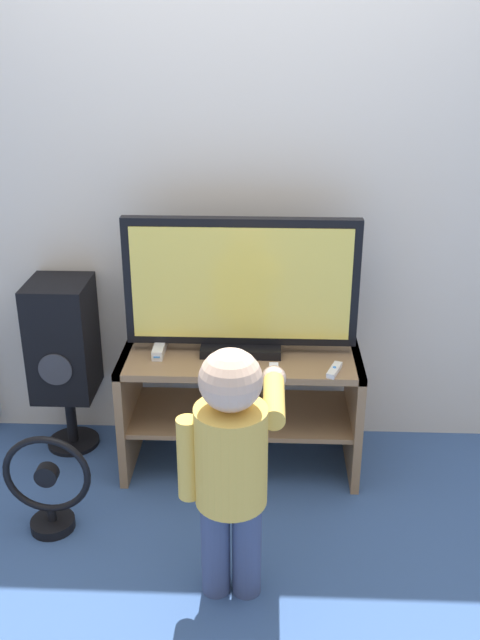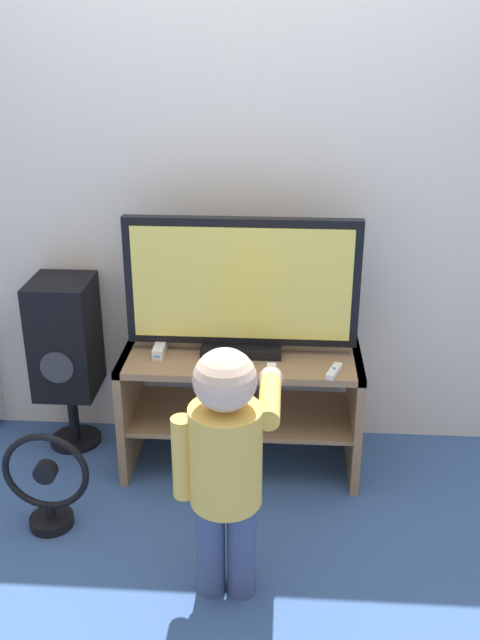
{
  "view_description": "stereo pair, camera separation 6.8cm",
  "coord_description": "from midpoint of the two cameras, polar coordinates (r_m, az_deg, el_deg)",
  "views": [
    {
      "loc": [
        0.11,
        -2.59,
        1.92
      ],
      "look_at": [
        0.0,
        0.14,
        0.76
      ],
      "focal_mm": 40.0,
      "sensor_mm": 36.0,
      "label": 1
    },
    {
      "loc": [
        0.18,
        -2.58,
        1.92
      ],
      "look_at": [
        0.0,
        0.14,
        0.76
      ],
      "focal_mm": 40.0,
      "sensor_mm": 36.0,
      "label": 2
    }
  ],
  "objects": [
    {
      "name": "ground_plane",
      "position": [
        3.23,
        -0.73,
        -13.57
      ],
      "size": [
        16.0,
        16.0,
        0.0
      ],
      "primitive_type": "plane",
      "color": "#38568C"
    },
    {
      "name": "tv_stand",
      "position": [
        3.23,
        -0.53,
        -5.8
      ],
      "size": [
        1.05,
        0.47,
        0.56
      ],
      "color": "#93704C",
      "rests_on": "ground_plane"
    },
    {
      "name": "game_console",
      "position": [
        3.16,
        -7.03,
        -2.2
      ],
      "size": [
        0.05,
        0.2,
        0.04
      ],
      "color": "white",
      "rests_on": "tv_stand"
    },
    {
      "name": "speaker_tower",
      "position": [
        3.39,
        -14.52,
        -1.76
      ],
      "size": [
        0.28,
        0.31,
        0.84
      ],
      "color": "black",
      "rests_on": "ground_plane"
    },
    {
      "name": "television",
      "position": [
        3.04,
        -0.55,
        2.58
      ],
      "size": [
        1.0,
        0.2,
        0.6
      ],
      "color": "black",
      "rests_on": "tv_stand"
    },
    {
      "name": "floor_fan",
      "position": [
        3.02,
        -15.72,
        -12.77
      ],
      "size": [
        0.35,
        0.18,
        0.44
      ],
      "color": "black",
      "rests_on": "ground_plane"
    },
    {
      "name": "child",
      "position": [
        2.43,
        -1.49,
        -10.81
      ],
      "size": [
        0.37,
        0.53,
        0.97
      ],
      "color": "#3F4C72",
      "rests_on": "ground_plane"
    },
    {
      "name": "wall_back",
      "position": [
        3.2,
        -0.31,
        11.81
      ],
      "size": [
        10.0,
        0.06,
        2.6
      ],
      "color": "silver",
      "rests_on": "ground_plane"
    },
    {
      "name": "remote_primary",
      "position": [
        2.98,
        6.91,
        -4.0
      ],
      "size": [
        0.08,
        0.13,
        0.03
      ],
      "color": "white",
      "rests_on": "tv_stand"
    }
  ]
}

